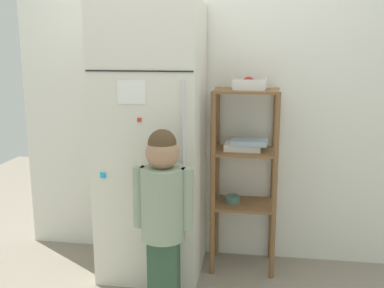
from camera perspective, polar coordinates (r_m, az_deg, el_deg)
name	(u,v)px	position (r m, az deg, el deg)	size (l,w,h in m)	color
ground_plane	(195,272)	(3.28, 0.44, -15.82)	(6.00, 6.00, 0.00)	gray
kitchen_wall_back	(202,100)	(3.26, 1.33, 5.51)	(2.72, 0.03, 2.33)	silver
refrigerator	(152,142)	(3.04, -5.07, 0.21)	(0.66, 0.62, 1.83)	silver
child_standing	(163,203)	(2.62, -3.67, -7.42)	(0.35, 0.26, 1.09)	#31513A
pantry_shelf_unit	(244,162)	(3.11, 6.60, -2.29)	(0.44, 0.33, 1.26)	brown
fruit_bin	(249,84)	(3.03, 7.21, 7.48)	(0.22, 0.18, 0.08)	white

